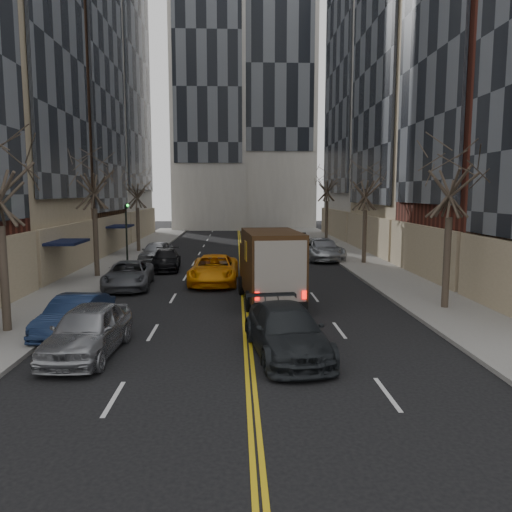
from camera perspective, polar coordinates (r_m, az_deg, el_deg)
The scene contains 24 objects.
ground at distance 11.42m, azimuth -0.12°, elevation -19.68°, with size 160.00×160.00×0.00m, color black.
sidewalk_left at distance 38.49m, azimuth -15.22°, elevation -0.56°, with size 4.00×66.00×0.15m, color slate.
sidewalk_right at distance 38.68m, azimuth 11.75°, elevation -0.42°, with size 4.00×66.00×0.15m, color slate.
streetwall_left at distance 45.25m, azimuth -24.39°, elevation 19.95°, with size 14.00×49.50×36.00m.
streetwall_right at distance 46.63m, azimuth 19.97°, elevation 19.17°, with size 12.26×49.00×34.00m.
tower_far_a at distance 76.40m, azimuth -5.47°, elevation 26.25°, with size 10.00×10.00×60.00m, color #B7B2A8.
tree_lf_mid at distance 31.35m, azimuth -18.14°, elevation 9.55°, with size 3.20×3.20×8.91m.
tree_lf_far at distance 43.99m, azimuth -13.48°, elevation 8.22°, with size 3.20×3.20×8.12m.
tree_rt_near at distance 23.11m, azimuth 21.45°, elevation 9.97°, with size 3.20×3.20×8.71m.
tree_rt_mid at distance 36.36m, azimuth 12.47°, elevation 8.71°, with size 3.20×3.20×8.32m.
tree_rt_far at distance 51.03m, azimuth 8.16°, elevation 9.00°, with size 3.20×3.20×9.11m.
traffic_signal at distance 33.01m, azimuth -14.59°, elevation 2.98°, with size 0.29×0.26×4.70m.
ups_truck at distance 23.29m, azimuth 1.62°, elevation -1.22°, with size 2.94×6.42×3.43m.
observer_sedan at distance 16.13m, azimuth 3.50°, elevation -8.56°, with size 2.82×5.57×1.55m.
taxi at distance 28.54m, azimuth -4.82°, elevation -1.54°, with size 2.64×5.73×1.59m, color orange.
pedestrian at distance 28.20m, azimuth 2.78°, elevation -1.59°, with size 0.60×0.39×1.63m, color black.
parked_lf_a at distance 16.90m, azimuth -18.66°, elevation -8.06°, with size 1.93×4.79×1.63m, color #93959A.
parked_lf_b at distance 19.53m, azimuth -20.00°, elevation -6.39°, with size 1.49×4.28×1.41m, color #121E38.
parked_lf_c at distance 27.97m, azimuth -14.35°, elevation -2.09°, with size 2.39×5.18×1.44m, color #4D4F55.
parked_lf_d at distance 33.94m, azimuth -10.28°, elevation -0.43°, with size 1.89×4.65×1.35m, color black.
parked_lf_e at distance 37.74m, azimuth -11.31°, elevation 0.48°, with size 1.84×4.57×1.56m, color #ABAEB3.
parked_rt_a at distance 38.38m, azimuth 7.73°, elevation 0.63°, with size 1.59×4.57×1.51m, color #4D5055.
parked_rt_b at distance 38.66m, azimuth 7.46°, elevation 0.79°, with size 2.74×5.95×1.65m, color #B6B9BE.
parked_rt_c at distance 44.24m, azimuth 4.82°, elevation 1.54°, with size 2.08×5.12×1.49m, color black.
Camera 1 is at (-0.39, -10.17, 5.19)m, focal length 35.00 mm.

